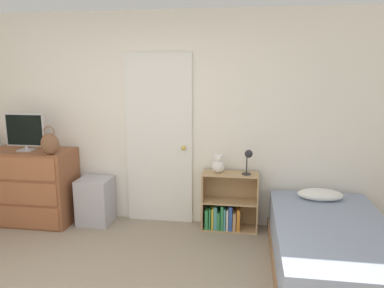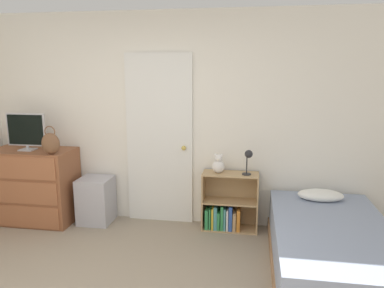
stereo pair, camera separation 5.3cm
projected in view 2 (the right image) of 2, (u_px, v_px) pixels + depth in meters
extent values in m
cube|color=white|center=(157.00, 119.00, 4.56)|extent=(10.00, 0.06, 2.55)
cube|color=white|center=(159.00, 140.00, 4.55)|extent=(0.81, 0.04, 2.07)
sphere|color=gold|center=(184.00, 148.00, 4.47)|extent=(0.06, 0.06, 0.06)
cube|color=brown|center=(34.00, 185.00, 4.65)|extent=(1.00, 0.54, 0.91)
cube|color=#9D5B39|center=(23.00, 217.00, 4.44)|extent=(0.92, 0.01, 0.27)
cube|color=#9D5B39|center=(21.00, 193.00, 4.39)|extent=(0.92, 0.01, 0.27)
cube|color=#9D5B39|center=(18.00, 168.00, 4.33)|extent=(0.92, 0.01, 0.27)
cube|color=#B7B7BC|center=(28.00, 150.00, 4.54)|extent=(0.17, 0.16, 0.01)
cylinder|color=#B7B7BC|center=(28.00, 147.00, 4.54)|extent=(0.04, 0.04, 0.04)
cube|color=#B7B7BC|center=(26.00, 130.00, 4.49)|extent=(0.49, 0.02, 0.40)
cube|color=black|center=(25.00, 130.00, 4.48)|extent=(0.46, 0.01, 0.36)
ellipsoid|color=brown|center=(51.00, 144.00, 4.31)|extent=(0.22, 0.12, 0.25)
torus|color=brown|center=(50.00, 132.00, 4.28)|extent=(0.13, 0.01, 0.13)
cube|color=#ADADB7|center=(96.00, 200.00, 4.64)|extent=(0.39, 0.39, 0.57)
cube|color=tan|center=(203.00, 200.00, 4.46)|extent=(0.02, 0.28, 0.69)
cube|color=tan|center=(257.00, 203.00, 4.36)|extent=(0.02, 0.28, 0.69)
cube|color=tan|center=(229.00, 228.00, 4.48)|extent=(0.62, 0.28, 0.02)
cube|color=tan|center=(230.00, 201.00, 4.41)|extent=(0.62, 0.28, 0.02)
cube|color=tan|center=(231.00, 174.00, 4.35)|extent=(0.62, 0.28, 0.02)
cube|color=tan|center=(231.00, 198.00, 4.54)|extent=(0.65, 0.01, 0.69)
cube|color=#338C4C|center=(207.00, 218.00, 4.46)|extent=(0.04, 0.17, 0.24)
cube|color=#338C4C|center=(210.00, 218.00, 4.45)|extent=(0.02, 0.18, 0.25)
cube|color=gold|center=(213.00, 217.00, 4.45)|extent=(0.02, 0.18, 0.26)
cube|color=teal|center=(216.00, 216.00, 4.45)|extent=(0.04, 0.20, 0.28)
cube|color=#338C4C|center=(219.00, 219.00, 4.46)|extent=(0.03, 0.23, 0.21)
cube|color=#338C4C|center=(223.00, 216.00, 4.45)|extent=(0.03, 0.23, 0.29)
cube|color=teal|center=(225.00, 218.00, 4.42)|extent=(0.02, 0.17, 0.26)
cube|color=white|center=(228.00, 219.00, 4.42)|extent=(0.02, 0.19, 0.25)
cube|color=#3359B2|center=(231.00, 217.00, 4.43)|extent=(0.04, 0.21, 0.29)
cube|color=tan|center=(234.00, 221.00, 4.40)|extent=(0.04, 0.16, 0.22)
cube|color=orange|center=(239.00, 219.00, 4.41)|extent=(0.04, 0.19, 0.26)
sphere|color=silver|center=(218.00, 166.00, 4.35)|extent=(0.15, 0.15, 0.15)
sphere|color=silver|center=(218.00, 158.00, 4.33)|extent=(0.09, 0.09, 0.09)
sphere|color=silver|center=(218.00, 160.00, 4.30)|extent=(0.03, 0.03, 0.03)
sphere|color=silver|center=(216.00, 155.00, 4.33)|extent=(0.04, 0.04, 0.04)
sphere|color=silver|center=(222.00, 155.00, 4.32)|extent=(0.04, 0.04, 0.04)
cylinder|color=#262628|center=(246.00, 174.00, 4.29)|extent=(0.10, 0.10, 0.01)
cylinder|color=#262628|center=(247.00, 165.00, 4.27)|extent=(0.01, 0.01, 0.21)
sphere|color=#262628|center=(249.00, 154.00, 4.22)|extent=(0.09, 0.09, 0.09)
cube|color=#996B47|center=(330.00, 268.00, 3.49)|extent=(1.08, 1.97, 0.12)
cube|color=#8C99B2|center=(332.00, 244.00, 3.44)|extent=(1.05, 1.92, 0.36)
ellipsoid|color=white|center=(321.00, 195.00, 4.08)|extent=(0.49, 0.28, 0.12)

